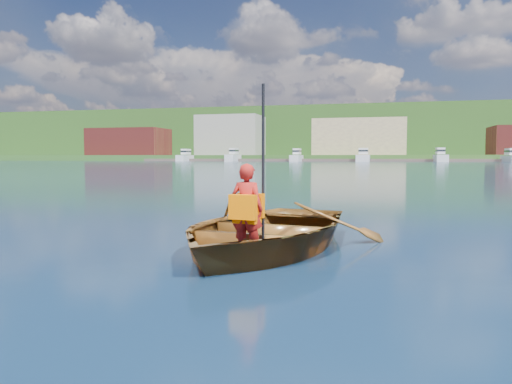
{
  "coord_description": "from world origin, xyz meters",
  "views": [
    {
      "loc": [
        1.32,
        -6.89,
        1.3
      ],
      "look_at": [
        -0.33,
        -0.12,
        0.81
      ],
      "focal_mm": 35.0,
      "sensor_mm": 36.0,
      "label": 1
    }
  ],
  "objects_px": {
    "rowboat": "(264,230)",
    "dock": "(397,160)",
    "marina_yachts": "(423,157)",
    "child_paddler": "(247,209)"
  },
  "relations": [
    {
      "from": "child_paddler",
      "to": "rowboat",
      "type": "bearing_deg",
      "value": 89.81
    },
    {
      "from": "rowboat",
      "to": "dock",
      "type": "distance_m",
      "value": 148.29
    },
    {
      "from": "dock",
      "to": "marina_yachts",
      "type": "bearing_deg",
      "value": -34.55
    },
    {
      "from": "child_paddler",
      "to": "marina_yachts",
      "type": "height_order",
      "value": "marina_yachts"
    },
    {
      "from": "dock",
      "to": "marina_yachts",
      "type": "relative_size",
      "value": 1.12
    },
    {
      "from": "child_paddler",
      "to": "dock",
      "type": "relative_size",
      "value": 0.01
    },
    {
      "from": "child_paddler",
      "to": "dock",
      "type": "xyz_separation_m",
      "value": [
        7.16,
        149.03,
        -0.27
      ]
    },
    {
      "from": "marina_yachts",
      "to": "rowboat",
      "type": "bearing_deg",
      "value": -95.57
    },
    {
      "from": "dock",
      "to": "rowboat",
      "type": "bearing_deg",
      "value": -92.77
    },
    {
      "from": "rowboat",
      "to": "marina_yachts",
      "type": "bearing_deg",
      "value": 84.43
    }
  ]
}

